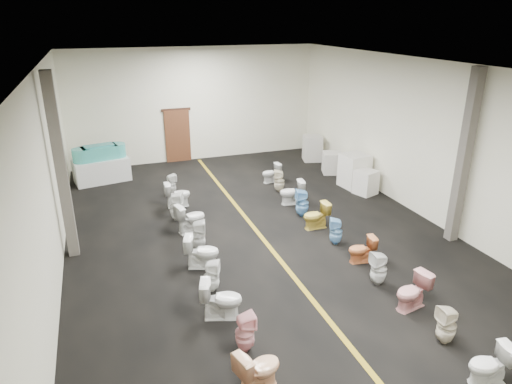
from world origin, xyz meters
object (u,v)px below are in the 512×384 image
toilet_left_8 (190,218)px  toilet_left_9 (176,207)px  toilet_left_7 (198,235)px  bathtub (100,153)px  toilet_right_2 (447,325)px  toilet_left_2 (258,369)px  toilet_right_9 (292,192)px  toilet_left_10 (177,195)px  toilet_left_5 (212,276)px  toilet_right_6 (336,231)px  appliance_crate_d (312,148)px  toilet_right_8 (302,203)px  toilet_left_6 (202,252)px  appliance_crate_b (354,171)px  toilet_right_7 (316,216)px  toilet_right_3 (412,292)px  appliance_crate_a (366,182)px  appliance_crate_c (332,163)px  toilet_right_10 (279,181)px  toilet_left_3 (245,333)px  toilet_right_4 (379,269)px  toilet_right_5 (362,250)px  toilet_right_1 (490,365)px  toilet_right_11 (271,173)px

toilet_left_8 → toilet_left_9: 0.92m
toilet_left_7 → toilet_left_9: bearing=19.1°
bathtub → toilet_right_2: 12.56m
toilet_left_2 → toilet_right_9: same height
toilet_left_10 → toilet_left_9: bearing=170.3°
toilet_left_5 → toilet_left_7: toilet_left_7 is taller
toilet_right_6 → appliance_crate_d: bearing=-178.0°
toilet_left_5 → toilet_right_8: size_ratio=0.87×
toilet_left_6 → toilet_right_8: 3.97m
appliance_crate_b → toilet_right_7: bearing=-136.8°
toilet_left_5 → toilet_right_3: 4.17m
appliance_crate_a → appliance_crate_d: (0.00, 4.04, 0.10)m
toilet_left_6 → toilet_left_9: 2.87m
toilet_left_9 → toilet_right_2: 7.87m
appliance_crate_c → toilet_right_10: bearing=-156.0°
appliance_crate_b → toilet_right_3: appliance_crate_b is taller
toilet_left_3 → toilet_left_7: size_ratio=0.95×
toilet_left_3 → toilet_right_6: 4.67m
toilet_right_3 → toilet_right_4: bearing=176.4°
toilet_left_3 → toilet_right_7: toilet_left_3 is taller
toilet_left_3 → toilet_left_9: toilet_left_9 is taller
toilet_left_8 → toilet_left_2: bearing=164.2°
toilet_right_5 → toilet_right_6: size_ratio=0.91×
toilet_left_8 → toilet_right_7: size_ratio=1.11×
appliance_crate_d → toilet_right_1: size_ratio=1.43×
toilet_right_9 → toilet_right_8: bearing=2.3°
toilet_left_3 → toilet_right_9: bearing=-32.2°
bathtub → toilet_left_10: size_ratio=2.31×
toilet_right_8 → bathtub: bearing=-119.8°
appliance_crate_b → toilet_left_10: appliance_crate_b is taller
appliance_crate_b → toilet_right_4: 6.29m
toilet_left_3 → toilet_right_6: bearing=-50.4°
toilet_left_2 → toilet_right_11: toilet_left_2 is taller
appliance_crate_b → toilet_left_2: appliance_crate_b is taller
toilet_left_9 → toilet_left_10: bearing=10.0°
toilet_right_1 → toilet_right_10: (0.10, 9.15, 0.03)m
toilet_right_11 → toilet_left_2: bearing=-28.6°
toilet_right_3 → toilet_left_9: bearing=-159.0°
toilet_left_3 → toilet_right_10: 7.94m
toilet_right_9 → toilet_left_9: bearing=-82.1°
toilet_right_6 → toilet_left_2: bearing=-18.5°
toilet_right_7 → toilet_right_11: size_ratio=1.10×
appliance_crate_c → toilet_right_10: 2.91m
toilet_right_4 → toilet_right_6: bearing=-179.1°
toilet_left_2 → toilet_left_10: size_ratio=0.99×
appliance_crate_b → appliance_crate_d: size_ratio=1.13×
toilet_right_5 → toilet_right_8: size_ratio=0.79×
appliance_crate_c → toilet_right_10: size_ratio=1.02×
toilet_left_7 → toilet_right_2: toilet_left_7 is taller
toilet_left_7 → toilet_left_10: bearing=13.1°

